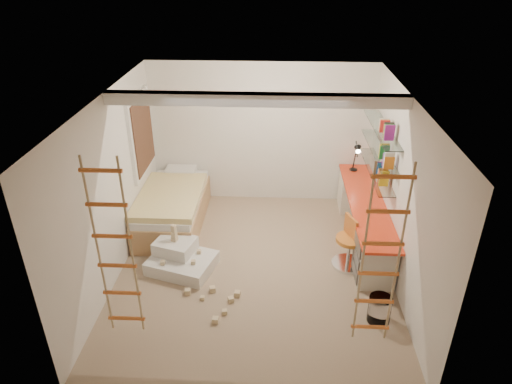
# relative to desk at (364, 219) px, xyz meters

# --- Properties ---
(floor) EXTENTS (4.50, 4.50, 0.00)m
(floor) POSITION_rel_desk_xyz_m (-1.72, -0.86, -0.40)
(floor) COLOR #967A60
(floor) RESTS_ON ground
(ceiling_beam) EXTENTS (4.00, 0.18, 0.16)m
(ceiling_beam) POSITION_rel_desk_xyz_m (-1.72, -0.56, 2.12)
(ceiling_beam) COLOR white
(ceiling_beam) RESTS_ON ceiling
(window_frame) EXTENTS (0.06, 1.15, 1.35)m
(window_frame) POSITION_rel_desk_xyz_m (-3.69, 0.64, 1.15)
(window_frame) COLOR white
(window_frame) RESTS_ON wall_left
(window_blind) EXTENTS (0.02, 1.00, 1.20)m
(window_blind) POSITION_rel_desk_xyz_m (-3.65, 0.64, 1.15)
(window_blind) COLOR #4C2D1E
(window_blind) RESTS_ON window_frame
(rope_ladder_left) EXTENTS (0.41, 0.04, 2.13)m
(rope_ladder_left) POSITION_rel_desk_xyz_m (-3.07, -2.61, 1.11)
(rope_ladder_left) COLOR #C65621
(rope_ladder_left) RESTS_ON ceiling
(rope_ladder_right) EXTENTS (0.41, 0.04, 2.13)m
(rope_ladder_right) POSITION_rel_desk_xyz_m (-0.37, -2.61, 1.11)
(rope_ladder_right) COLOR orange
(rope_ladder_right) RESTS_ON ceiling
(waste_bin) EXTENTS (0.29, 0.29, 0.37)m
(waste_bin) POSITION_rel_desk_xyz_m (-0.07, -1.86, -0.22)
(waste_bin) COLOR white
(waste_bin) RESTS_ON floor
(desk) EXTENTS (0.56, 2.80, 0.75)m
(desk) POSITION_rel_desk_xyz_m (0.00, 0.00, 0.00)
(desk) COLOR red
(desk) RESTS_ON floor
(shelves) EXTENTS (0.25, 1.80, 0.71)m
(shelves) POSITION_rel_desk_xyz_m (0.15, 0.27, 1.10)
(shelves) COLOR white
(shelves) RESTS_ON wall_right
(bed) EXTENTS (1.02, 2.00, 0.69)m
(bed) POSITION_rel_desk_xyz_m (-3.20, 0.36, -0.07)
(bed) COLOR #AD7F51
(bed) RESTS_ON floor
(task_lamp) EXTENTS (0.14, 0.36, 0.57)m
(task_lamp) POSITION_rel_desk_xyz_m (-0.05, 0.96, 0.73)
(task_lamp) COLOR black
(task_lamp) RESTS_ON desk
(swivel_chair) EXTENTS (0.63, 0.63, 0.81)m
(swivel_chair) POSITION_rel_desk_xyz_m (-0.32, -0.70, -0.10)
(swivel_chair) COLOR orange
(swivel_chair) RESTS_ON floor
(play_platform) EXTENTS (1.09, 0.95, 0.41)m
(play_platform) POSITION_rel_desk_xyz_m (-2.84, -0.87, -0.24)
(play_platform) COLOR silver
(play_platform) RESTS_ON floor
(toy_blocks) EXTENTS (1.18, 1.32, 0.68)m
(toy_blocks) POSITION_rel_desk_xyz_m (-2.50, -1.28, -0.19)
(toy_blocks) COLOR #CCB284
(toy_blocks) RESTS_ON floor
(books) EXTENTS (0.14, 0.58, 0.92)m
(books) POSITION_rel_desk_xyz_m (0.15, 0.27, 1.20)
(books) COLOR yellow
(books) RESTS_ON shelves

